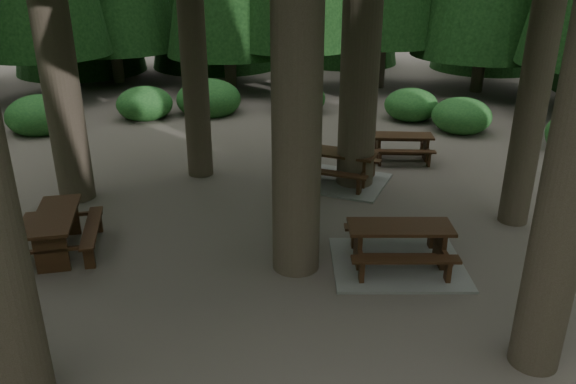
{
  "coord_description": "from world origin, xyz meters",
  "views": [
    {
      "loc": [
        0.45,
        -8.72,
        5.21
      ],
      "look_at": [
        0.68,
        1.07,
        1.1
      ],
      "focal_mm": 35.0,
      "sensor_mm": 36.0,
      "label": 1
    }
  ],
  "objects_px": {
    "picnic_table_d": "(402,143)",
    "picnic_table_c": "(337,172)",
    "picnic_table_b": "(57,227)",
    "picnic_table_a": "(398,252)"
  },
  "relations": [
    {
      "from": "picnic_table_b",
      "to": "picnic_table_c",
      "type": "bearing_deg",
      "value": -68.96
    },
    {
      "from": "picnic_table_c",
      "to": "picnic_table_b",
      "type": "bearing_deg",
      "value": -124.25
    },
    {
      "from": "picnic_table_d",
      "to": "picnic_table_c",
      "type": "bearing_deg",
      "value": -135.43
    },
    {
      "from": "picnic_table_a",
      "to": "picnic_table_c",
      "type": "bearing_deg",
      "value": 100.65
    },
    {
      "from": "picnic_table_a",
      "to": "picnic_table_b",
      "type": "relative_size",
      "value": 1.15
    },
    {
      "from": "picnic_table_a",
      "to": "picnic_table_b",
      "type": "xyz_separation_m",
      "value": [
        -6.33,
        0.64,
        0.26
      ]
    },
    {
      "from": "picnic_table_a",
      "to": "picnic_table_c",
      "type": "height_order",
      "value": "picnic_table_c"
    },
    {
      "from": "picnic_table_b",
      "to": "picnic_table_d",
      "type": "xyz_separation_m",
      "value": [
        7.62,
        5.17,
        -0.06
      ]
    },
    {
      "from": "picnic_table_c",
      "to": "picnic_table_d",
      "type": "height_order",
      "value": "picnic_table_c"
    },
    {
      "from": "picnic_table_a",
      "to": "picnic_table_b",
      "type": "bearing_deg",
      "value": 175.55
    }
  ]
}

